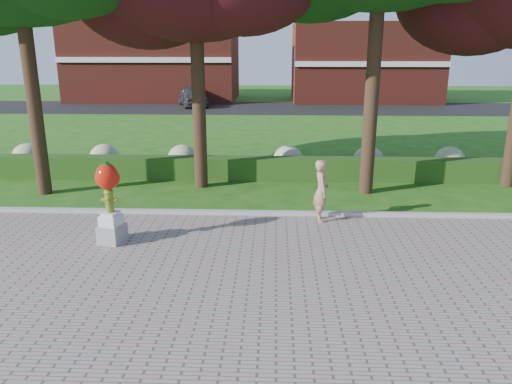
# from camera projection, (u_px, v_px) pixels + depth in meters

# --- Properties ---
(ground) EXTENTS (100.00, 100.00, 0.00)m
(ground) POSITION_uv_depth(u_px,v_px,m) (251.00, 260.00, 11.27)
(ground) COLOR #1B5515
(ground) RESTS_ON ground
(walkway) EXTENTS (40.00, 14.00, 0.04)m
(walkway) POSITION_uv_depth(u_px,v_px,m) (239.00, 369.00, 7.44)
(walkway) COLOR gray
(walkway) RESTS_ON ground
(curb) EXTENTS (40.00, 0.18, 0.15)m
(curb) POSITION_uv_depth(u_px,v_px,m) (256.00, 213.00, 14.13)
(curb) COLOR #ADADA5
(curb) RESTS_ON ground
(lawn_hedge) EXTENTS (24.00, 0.70, 0.80)m
(lawn_hedge) POSITION_uv_depth(u_px,v_px,m) (261.00, 169.00, 17.86)
(lawn_hedge) COLOR #204413
(lawn_hedge) RESTS_ON ground
(hydrangea_row) EXTENTS (20.10, 1.10, 0.99)m
(hydrangea_row) POSITION_uv_depth(u_px,v_px,m) (277.00, 159.00, 18.76)
(hydrangea_row) COLOR #A9B68B
(hydrangea_row) RESTS_ON ground
(street) EXTENTS (50.00, 8.00, 0.02)m
(street) POSITION_uv_depth(u_px,v_px,m) (269.00, 108.00, 38.09)
(street) COLOR black
(street) RESTS_ON ground
(building_left) EXTENTS (14.00, 8.00, 7.00)m
(building_left) POSITION_uv_depth(u_px,v_px,m) (155.00, 58.00, 43.22)
(building_left) COLOR maroon
(building_left) RESTS_ON ground
(building_right) EXTENTS (12.00, 8.00, 6.40)m
(building_right) POSITION_uv_depth(u_px,v_px,m) (363.00, 62.00, 42.64)
(building_right) COLOR maroon
(building_right) RESTS_ON ground
(hydrant_sculpture) EXTENTS (0.68, 0.68, 2.02)m
(hydrant_sculpture) POSITION_uv_depth(u_px,v_px,m) (109.00, 200.00, 11.88)
(hydrant_sculpture) COLOR gray
(hydrant_sculpture) RESTS_ON walkway
(woman) EXTENTS (0.46, 0.65, 1.70)m
(woman) POSITION_uv_depth(u_px,v_px,m) (321.00, 191.00, 13.45)
(woman) COLOR tan
(woman) RESTS_ON walkway
(parked_car) EXTENTS (3.27, 5.01, 1.58)m
(parked_car) POSITION_uv_depth(u_px,v_px,m) (193.00, 96.00, 38.94)
(parked_car) COLOR #3F4047
(parked_car) RESTS_ON street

